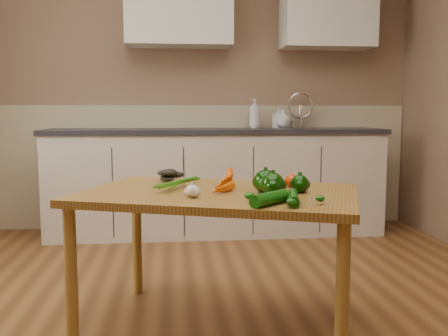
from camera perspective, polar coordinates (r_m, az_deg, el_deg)
room at (r=2.25m, az=-1.65°, el=11.63°), size 4.04×5.04×2.64m
counter_run at (r=4.30m, az=-0.80°, el=-1.38°), size 2.84×0.64×1.14m
upper_cabinets at (r=4.52m, az=3.00°, el=18.01°), size 2.15×0.35×0.70m
table at (r=2.35m, az=-0.59°, el=-4.45°), size 1.46×1.19×0.67m
soap_bottle_a at (r=4.47m, az=3.52°, el=6.26°), size 0.14×0.13×0.26m
soap_bottle_b at (r=4.51m, az=6.28°, el=5.75°), size 0.12×0.12×0.18m
soap_bottle_c at (r=4.47m, az=6.77°, el=5.64°), size 0.18×0.18×0.17m
carrot_bunch at (r=2.38m, az=-1.57°, el=-1.74°), size 0.28×0.25×0.06m
leafy_greens at (r=2.68m, az=-7.13°, el=-0.56°), size 0.18×0.16×0.09m
garlic_bulb at (r=2.16m, az=-3.62°, el=-2.65°), size 0.07×0.07×0.06m
pepper_a at (r=2.28m, az=4.75°, el=-1.56°), size 0.11×0.11×0.11m
pepper_b at (r=2.32m, az=8.66°, el=-1.79°), size 0.08×0.08×0.08m
pepper_c at (r=2.20m, az=5.61°, el=-1.91°), size 0.10×0.10×0.10m
tomato_a at (r=2.45m, az=5.45°, el=-1.46°), size 0.07×0.07×0.07m
tomato_b at (r=2.46m, az=7.76°, el=-1.48°), size 0.07×0.07×0.07m
tomato_c at (r=2.37m, az=8.77°, el=-1.85°), size 0.07×0.07×0.06m
zucchini_a at (r=2.03m, az=7.92°, el=-3.42°), size 0.09×0.22×0.05m
zucchini_b at (r=1.99m, az=5.26°, el=-3.49°), size 0.19×0.18×0.05m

